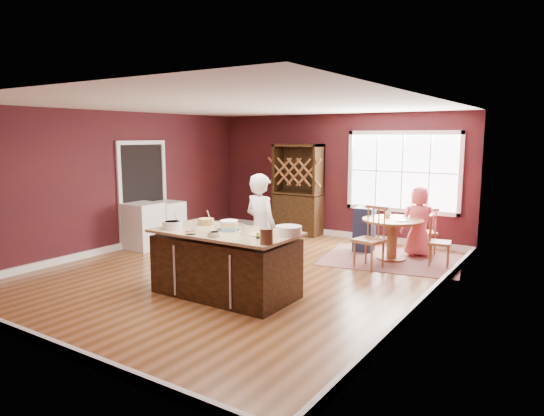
{
  "coord_description": "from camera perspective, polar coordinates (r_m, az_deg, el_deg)",
  "views": [
    {
      "loc": [
        4.67,
        -6.23,
        2.23
      ],
      "look_at": [
        0.35,
        0.37,
        1.05
      ],
      "focal_mm": 32.0,
      "sensor_mm": 36.0,
      "label": 1
    }
  ],
  "objects": [
    {
      "name": "seated_woman",
      "position": [
        9.36,
        16.87,
        -1.53
      ],
      "size": [
        0.75,
        0.63,
        1.31
      ],
      "primitive_type": "imported",
      "rotation": [
        0.0,
        0.0,
        3.53
      ],
      "color": "#DA5664",
      "rests_on": "ground"
    },
    {
      "name": "dinner_plate",
      "position": [
        6.44,
        -1.56,
        -3.15
      ],
      "size": [
        0.26,
        0.26,
        0.02
      ],
      "primitive_type": "cylinder",
      "color": "#F6ECB8",
      "rests_on": "kitchen_island"
    },
    {
      "name": "washer",
      "position": [
        9.95,
        -14.89,
        -2.04
      ],
      "size": [
        0.63,
        0.61,
        0.91
      ],
      "primitive_type": "cube",
      "color": "silver",
      "rests_on": "ground"
    },
    {
      "name": "high_chair",
      "position": [
        9.55,
        10.8,
        -2.38
      ],
      "size": [
        0.4,
        0.4,
        0.9
      ],
      "primitive_type": null,
      "rotation": [
        0.0,
        0.0,
        0.12
      ],
      "color": "#181D37",
      "rests_on": "ground"
    },
    {
      "name": "stoneware_crock",
      "position": [
        5.91,
        -0.66,
        -3.35
      ],
      "size": [
        0.16,
        0.16,
        0.19
      ],
      "primitive_type": "cylinder",
      "color": "brown",
      "rests_on": "kitchen_island"
    },
    {
      "name": "chair_south",
      "position": [
        8.32,
        11.36,
        -3.41
      ],
      "size": [
        0.53,
        0.51,
        1.07
      ],
      "primitive_type": null,
      "rotation": [
        0.0,
        0.0,
        -0.21
      ],
      "color": "brown",
      "rests_on": "ground"
    },
    {
      "name": "layer_cake",
      "position": [
        6.78,
        -5.08,
        -2.06
      ],
      "size": [
        0.34,
        0.34,
        0.14
      ],
      "primitive_type": null,
      "color": "white",
      "rests_on": "kitchen_island"
    },
    {
      "name": "bowl_olive",
      "position": [
        6.38,
        -6.83,
        -3.1
      ],
      "size": [
        0.17,
        0.17,
        0.07
      ],
      "primitive_type": "cylinder",
      "color": "#F3EBCB",
      "rests_on": "kitchen_island"
    },
    {
      "name": "hutch",
      "position": [
        10.99,
        3.05,
        2.2
      ],
      "size": [
        1.12,
        0.46,
        2.04
      ],
      "primitive_type": "cube",
      "color": "black",
      "rests_on": "ground"
    },
    {
      "name": "dining_table",
      "position": [
        8.99,
        13.98,
        -2.62
      ],
      "size": [
        1.08,
        1.08,
        0.75
      ],
      "color": "brown",
      "rests_on": "ground"
    },
    {
      "name": "toy_figurine",
      "position": [
        6.22,
        -1.68,
        -3.25
      ],
      "size": [
        0.05,
        0.05,
        0.09
      ],
      "primitive_type": null,
      "color": "#DBB807",
      "rests_on": "kitchen_island"
    },
    {
      "name": "white_tub",
      "position": [
        6.45,
        1.97,
        -2.66
      ],
      "size": [
        0.35,
        0.35,
        0.12
      ],
      "primitive_type": "cylinder",
      "color": "white",
      "rests_on": "kitchen_island"
    },
    {
      "name": "table_plate",
      "position": [
        8.78,
        15.11,
        -1.43
      ],
      "size": [
        0.21,
        0.21,
        0.02
      ],
      "primitive_type": "cylinder",
      "color": "beige",
      "rests_on": "dining_table"
    },
    {
      "name": "bowl_blue",
      "position": [
        7.03,
        -11.62,
        -1.96
      ],
      "size": [
        0.28,
        0.28,
        0.11
      ],
      "primitive_type": "cylinder",
      "color": "white",
      "rests_on": "kitchen_island"
    },
    {
      "name": "chair_east",
      "position": [
        8.82,
        19.15,
        -3.6
      ],
      "size": [
        0.42,
        0.44,
        0.9
      ],
      "primitive_type": null,
      "rotation": [
        0.0,
        0.0,
        1.75
      ],
      "color": "brown",
      "rests_on": "ground"
    },
    {
      "name": "window",
      "position": [
        10.23,
        15.09,
        4.13
      ],
      "size": [
        2.36,
        0.1,
        1.66
      ],
      "primitive_type": null,
      "color": "white",
      "rests_on": "room_shell"
    },
    {
      "name": "rug",
      "position": [
        9.1,
        13.86,
        -5.88
      ],
      "size": [
        2.67,
        2.23,
        0.01
      ],
      "primitive_type": "cube",
      "rotation": [
        0.0,
        0.0,
        0.18
      ],
      "color": "brown",
      "rests_on": "ground"
    },
    {
      "name": "dryer",
      "position": [
        10.38,
        -12.27,
        -1.65
      ],
      "size": [
        0.6,
        0.58,
        0.86
      ],
      "primitive_type": "cube",
      "color": "white",
      "rests_on": "ground"
    },
    {
      "name": "toddler",
      "position": [
        9.52,
        10.48,
        -0.2
      ],
      "size": [
        0.18,
        0.14,
        0.26
      ],
      "primitive_type": null,
      "color": "#8CA5BF",
      "rests_on": "high_chair"
    },
    {
      "name": "bowl_yellow",
      "position": [
        7.26,
        -7.79,
        -1.6
      ],
      "size": [
        0.24,
        0.24,
        0.09
      ],
      "primitive_type": "cylinder",
      "color": "olive",
      "rests_on": "kitchen_island"
    },
    {
      "name": "drinking_glass",
      "position": [
        6.48,
        -3.63,
        -2.47
      ],
      "size": [
        0.08,
        0.08,
        0.16
      ],
      "primitive_type": "cylinder",
      "color": "silver",
      "rests_on": "kitchen_island"
    },
    {
      "name": "chair_north",
      "position": [
        9.63,
        17.61,
        -2.52
      ],
      "size": [
        0.52,
        0.51,
        0.91
      ],
      "primitive_type": null,
      "rotation": [
        0.0,
        0.0,
        3.7
      ],
      "color": "brown",
      "rests_on": "ground"
    },
    {
      "name": "kitchen_island",
      "position": [
        6.87,
        -5.5,
        -6.64
      ],
      "size": [
        2.03,
        1.07,
        0.92
      ],
      "color": "black",
      "rests_on": "ground"
    },
    {
      "name": "table_cup",
      "position": [
        9.12,
        13.42,
        -0.74
      ],
      "size": [
        0.16,
        0.16,
        0.1
      ],
      "primitive_type": "imported",
      "rotation": [
        0.0,
        0.0,
        0.3
      ],
      "color": "beige",
      "rests_on": "dining_table"
    },
    {
      "name": "doorway",
      "position": [
        10.32,
        -14.92,
        1.52
      ],
      "size": [
        0.08,
        1.26,
        2.13
      ],
      "primitive_type": null,
      "color": "white",
      "rests_on": "room_shell"
    },
    {
      "name": "baker",
      "position": [
        7.34,
        -1.3,
        -2.44
      ],
      "size": [
        0.69,
        0.54,
        1.67
      ],
      "primitive_type": "imported",
      "rotation": [
        0.0,
        0.0,
        2.9
      ],
      "color": "white",
      "rests_on": "ground"
    },
    {
      "name": "bowl_pink",
      "position": [
        6.59,
        -9.54,
        -2.85
      ],
      "size": [
        0.14,
        0.14,
        0.05
      ],
      "primitive_type": "cylinder",
      "color": "white",
      "rests_on": "kitchen_island"
    },
    {
      "name": "room_shell",
      "position": [
        7.83,
        -3.65,
        2.05
      ],
      "size": [
        7.0,
        7.0,
        7.0
      ],
      "color": "brown",
      "rests_on": "ground"
    }
  ]
}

